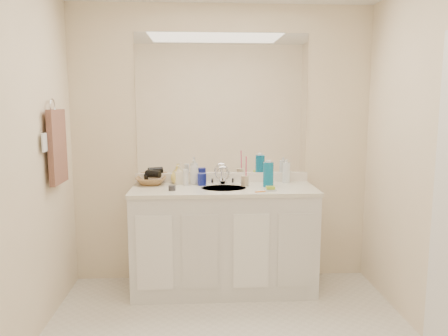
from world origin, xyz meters
The scene contains 27 objects.
wall_back centered at (0.00, 1.30, 1.20)m, with size 2.60×0.02×2.40m, color #FCE8C5.
wall_front centered at (0.00, -1.30, 1.20)m, with size 2.60×0.02×2.40m, color #FCE8C5.
wall_left centered at (-1.30, 0.00, 1.20)m, with size 0.02×2.60×2.40m, color #FCE8C5.
vanity_cabinet centered at (0.00, 1.02, 0.42)m, with size 1.50×0.55×0.85m, color silver.
countertop centered at (0.00, 1.02, 0.86)m, with size 1.52×0.57×0.03m, color white.
backsplash centered at (0.00, 1.29, 0.92)m, with size 1.52×0.03×0.08m, color white.
sink_basin centered at (0.00, 1.00, 0.87)m, with size 0.37×0.37×0.02m, color beige.
faucet centered at (0.00, 1.18, 0.94)m, with size 0.02×0.02×0.11m, color silver.
mirror centered at (0.00, 1.29, 1.56)m, with size 1.48×0.01×1.20m, color white.
blue_mug centered at (-0.18, 1.13, 0.93)m, with size 0.07×0.07×0.10m, color navy.
tan_cup centered at (0.18, 1.08, 0.92)m, with size 0.06×0.06×0.09m, color #C7AF8D.
toothbrush centered at (0.19, 1.08, 1.03)m, with size 0.01×0.01×0.21m, color #E43C6C.
mouthwash_bottle centered at (0.37, 1.04, 0.98)m, with size 0.09×0.09×0.20m, color #0C6994.
clear_pump_bottle centered at (0.56, 1.21, 0.97)m, with size 0.07×0.07×0.18m, color white.
soap_dish centered at (0.36, 0.87, 0.89)m, with size 0.09×0.07×0.01m, color silver.
green_soap centered at (0.36, 0.87, 0.90)m, with size 0.07×0.05×0.02m, color #99B82D.
orange_comb centered at (0.29, 0.83, 0.88)m, with size 0.11×0.02×0.00m, color orange.
dark_jar centered at (-0.42, 0.92, 0.90)m, with size 0.06×0.06×0.04m, color #2E2D33.
extra_white_bottle centered at (-0.32, 1.12, 0.95)m, with size 0.04×0.04×0.14m, color silver.
soap_bottle_white centered at (-0.25, 1.20, 0.98)m, with size 0.08×0.08×0.21m, color white.
soap_bottle_cream centered at (-0.38, 1.21, 0.96)m, with size 0.07×0.07×0.16m, color #F8EBCA.
soap_bottle_yellow centered at (-0.39, 1.23, 0.96)m, with size 0.12×0.12×0.15m, color #F9E061.
wicker_basket centered at (-0.61, 1.19, 0.91)m, with size 0.26×0.26×0.06m, color olive.
hair_dryer centered at (-0.59, 1.19, 0.97)m, with size 0.06×0.06×0.13m, color black.
towel_ring centered at (-1.27, 0.77, 1.55)m, with size 0.11×0.11×0.01m, color silver.
hand_towel centered at (-1.25, 0.77, 1.25)m, with size 0.04×0.32×0.55m, color brown.
switch_plate centered at (-1.27, 0.57, 1.30)m, with size 0.01×0.09×0.13m, color white.
Camera 1 is at (-0.20, -2.51, 1.57)m, focal length 35.00 mm.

